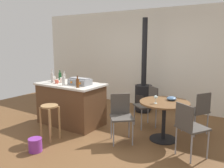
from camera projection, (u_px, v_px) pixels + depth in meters
name	position (u px, v px, depth m)	size (l,w,h in m)	color
ground_plane	(107.00, 135.00, 4.55)	(8.80, 8.80, 0.00)	brown
back_wall	(157.00, 59.00, 6.33)	(8.00, 0.10, 2.70)	silver
kitchen_island	(71.00, 104.00, 5.11)	(1.45, 0.83, 0.92)	brown
wooden_stool	(50.00, 115.00, 4.26)	(0.31, 0.31, 0.67)	#A37A4C
dining_table	(164.00, 111.00, 4.23)	(0.91, 0.91, 0.74)	black
folding_chair_near	(121.00, 114.00, 4.22)	(0.56, 0.56, 0.86)	#47423D
folding_chair_far	(189.00, 126.00, 3.57)	(0.55, 0.55, 0.88)	#47423D
folding_chair_left	(198.00, 110.00, 4.52)	(0.55, 0.55, 0.85)	#47423D
folding_chair_right	(148.00, 103.00, 4.94)	(0.56, 0.56, 0.87)	#47423D
wood_stove	(143.00, 90.00, 5.98)	(0.44, 0.45, 2.40)	black
toolbox	(80.00, 82.00, 4.85)	(0.47, 0.28, 0.15)	gray
bottle_0	(52.00, 78.00, 5.08)	(0.06, 0.06, 0.31)	#B7B2AD
bottle_1	(78.00, 83.00, 4.55)	(0.06, 0.06, 0.24)	#603314
bottle_2	(60.00, 76.00, 5.53)	(0.07, 0.07, 0.23)	#194C23
bottle_3	(64.00, 76.00, 5.50)	(0.06, 0.06, 0.21)	#B7B2AD
bottle_4	(63.00, 81.00, 4.80)	(0.06, 0.06, 0.25)	#B7B2AD
cup_0	(57.00, 82.00, 5.02)	(0.12, 0.08, 0.08)	#DB6651
cup_1	(62.00, 80.00, 5.16)	(0.12, 0.08, 0.11)	white
cup_2	(54.00, 79.00, 5.32)	(0.12, 0.09, 0.11)	white
cup_3	(74.00, 80.00, 5.20)	(0.11, 0.08, 0.11)	#383838
wine_glass	(156.00, 98.00, 4.07)	(0.07, 0.07, 0.14)	silver
serving_bowl	(171.00, 98.00, 4.30)	(0.18, 0.18, 0.07)	#4C7099
plastic_bucket	(35.00, 145.00, 3.85)	(0.22, 0.22, 0.23)	purple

